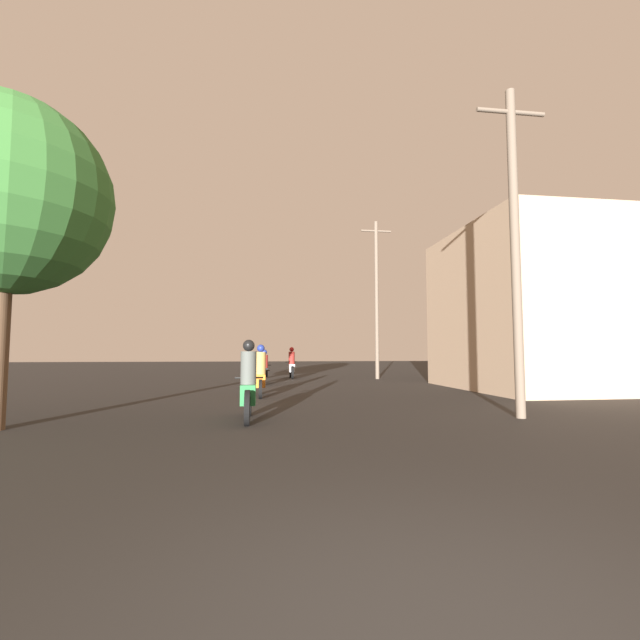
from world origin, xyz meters
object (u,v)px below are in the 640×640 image
Objects in this scene: motorcycle_orange at (261,375)px; building_right_near at (536,309)px; motorcycle_green at (248,388)px; utility_pole_near at (515,242)px; utility_pole_far at (377,296)px; motorcycle_black at (264,370)px; motorcycle_silver at (292,366)px; street_tree at (6,197)px.

building_right_near is (10.33, 1.17, 2.36)m from motorcycle_orange.
utility_pole_near is at bearing 1.04° from motorcycle_green.
utility_pole_far is (6.17, 12.51, 3.63)m from motorcycle_green.
motorcycle_green is 0.96× the size of motorcycle_black.
street_tree reaches higher than motorcycle_silver.
street_tree is (-10.18, -0.01, 0.50)m from utility_pole_near.
motorcycle_orange is 5.15m from motorcycle_black.
utility_pole_near is 13.01m from utility_pole_far.
motorcycle_silver is at bearing 65.91° from street_tree.
motorcycle_green reaches higher than motorcycle_orange.
utility_pole_near is 0.88× the size of utility_pole_far.
motorcycle_orange is 0.28× the size of building_right_near.
street_tree is at bearing -168.11° from motorcycle_green.
utility_pole_far is (4.34, -1.13, 3.63)m from motorcycle_silver.
motorcycle_black is at bearing 158.71° from building_right_near.
utility_pole_near reaches higher than motorcycle_orange.
motorcycle_green is at bearing -107.28° from motorcycle_silver.
building_right_near is at bearing 23.03° from street_tree.
motorcycle_green is at bearing -83.77° from motorcycle_orange.
motorcycle_silver is 0.32× the size of street_tree.
motorcycle_green reaches higher than motorcycle_silver.
utility_pole_near reaches higher than street_tree.
motorcycle_green is 12.35m from building_right_near.
motorcycle_orange is 7.92m from street_tree.
motorcycle_silver reaches higher than motorcycle_black.
motorcycle_green is 4.75m from motorcycle_orange.
utility_pole_near reaches higher than motorcycle_green.
motorcycle_black is 0.28× the size of utility_pole_near.
street_tree is (-4.48, -0.48, 3.62)m from motorcycle_green.
motorcycle_black is at bearing 64.88° from street_tree.
building_right_near reaches higher than motorcycle_silver.
utility_pole_near is 1.18× the size of street_tree.
motorcycle_black is 1.01× the size of motorcycle_silver.
street_tree is at bearing -111.82° from motorcycle_black.
building_right_near is (8.74, -7.73, 2.37)m from motorcycle_silver.
motorcycle_black is 12.08m from utility_pole_near.
building_right_near is 0.84× the size of utility_pole_far.
motorcycle_orange is at bearing -88.30° from motorcycle_black.
building_right_near is 1.13× the size of street_tree.
street_tree is at bearing -179.96° from utility_pole_near.
motorcycle_silver is at bearing 105.31° from utility_pole_near.
building_right_near is at bearing 15.58° from motorcycle_orange.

